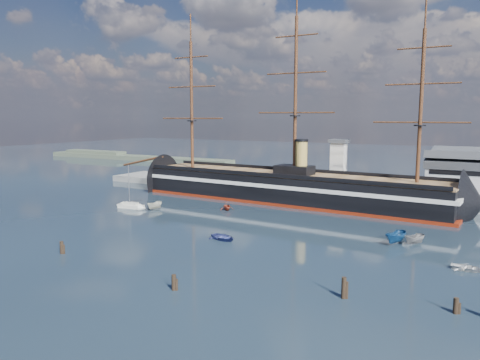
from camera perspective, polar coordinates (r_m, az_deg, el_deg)
The scene contains 16 objects.
ground at distance 110.43m, azimuth 5.11°, elevation -4.62°, with size 600.00×600.00×0.00m, color black.
quay at distance 140.72m, azimuth 14.89°, elevation -2.15°, with size 180.00×18.00×2.00m, color slate.
quay_tower at distance 138.43m, azimuth 11.92°, elevation 1.86°, with size 5.00×5.00×15.00m.
shoreline at distance 267.39m, azimuth -14.12°, elevation 2.79°, with size 120.00×10.00×4.00m.
warship at distance 131.31m, azimuth 5.09°, elevation -0.84°, with size 113.34×21.65×53.94m.
sailboat at distance 124.28m, azimuth -13.15°, elevation -3.06°, with size 7.25×2.96×11.26m.
motorboat_a at distance 122.01m, azimuth -10.34°, elevation -3.52°, with size 5.89×2.16×2.36m, color beige.
motorboat_b at distance 90.86m, azimuth -2.07°, elevation -7.31°, with size 3.50×1.40×1.63m, color navy.
motorboat_c at distance 93.72m, azimuth 20.48°, elevation -7.34°, with size 5.76×2.11×2.30m, color slate.
motorboat_d at distance 118.98m, azimuth -1.61°, elevation -3.68°, with size 6.39×2.77×2.34m, color maroon.
motorboat_e at distance 81.46m, azimuth 25.93°, elevation -9.91°, with size 2.95×1.18×1.38m, color silver.
motorboat_f at distance 92.88m, azimuth 18.45°, elevation -7.38°, with size 7.22×2.65×2.89m, color navy.
piling_near_left at distance 87.66m, azimuth -20.87°, elevation -8.40°, with size 0.64×0.64×2.93m, color black.
piling_near_mid at distance 66.52m, azimuth -8.05°, elevation -13.13°, with size 0.64×0.64×2.90m, color black.
piling_near_right at distance 64.58m, azimuth 12.50°, elevation -13.90°, with size 0.64×0.64×3.58m, color black.
piling_far_right at distance 64.29m, azimuth 24.77°, elevation -14.56°, with size 0.64×0.64×2.67m, color black.
Camera 1 is at (43.97, -58.49, 23.67)m, focal length 35.00 mm.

